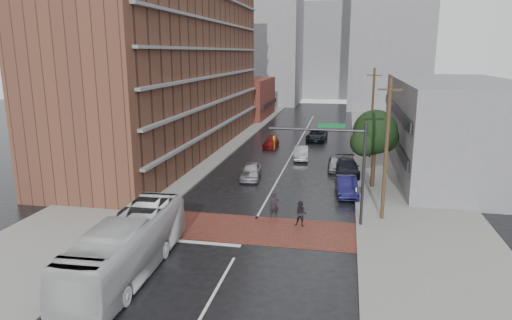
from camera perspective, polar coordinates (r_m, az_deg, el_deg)
The scene contains 24 objects.
ground at distance 30.59m, azimuth -0.93°, elevation -9.00°, with size 160.00×160.00×0.00m, color black.
crosswalk at distance 31.04m, azimuth -0.73°, elevation -8.64°, with size 14.00×5.00×0.02m, color brown.
sidewalk_west at distance 56.68m, azimuth -6.98°, elevation 1.46°, with size 9.00×90.00×0.15m, color gray.
sidewalk_east at distance 54.19m, azimuth 16.81°, elevation 0.43°, with size 9.00×90.00×0.15m, color gray.
apartment_block at distance 55.45m, azimuth -10.28°, elevation 15.57°, with size 10.00×44.00×28.00m, color brown.
storefront_west at distance 84.01m, azimuth -1.18°, elevation 7.76°, with size 8.00×16.00×7.00m, color maroon.
building_east at distance 49.32m, azimuth 23.47°, elevation 3.91°, with size 11.00×26.00×9.00m, color gray.
distant_tower_west at distance 107.63m, azimuth 0.55°, elevation 15.63°, with size 18.00×16.00×32.00m, color gray.
distant_tower_east at distance 100.19m, azimuth 16.50°, elevation 16.43°, with size 16.00×14.00×36.00m, color gray.
distant_tower_center at distance 122.81m, azimuth 8.69°, elevation 13.33°, with size 12.00×10.00×24.00m, color gray.
street_tree at distance 40.36m, azimuth 14.68°, elevation 3.06°, with size 4.20×4.10×6.90m.
signal_mast at distance 30.93m, azimuth 10.69°, elevation 0.23°, with size 6.50×0.30×7.20m.
utility_pole_near at distance 32.43m, azimuth 15.97°, elevation 1.28°, with size 1.60×0.26×10.00m.
utility_pole_far at distance 52.14m, azimuth 14.31°, elevation 5.76°, with size 1.60×0.26×10.00m.
transit_bus at distance 25.47m, azimuth -15.78°, elevation -10.41°, with size 2.66×11.35×3.16m, color silver.
pedestrian_a at distance 32.81m, azimuth 2.27°, elevation -5.66°, with size 0.69×0.45×1.90m, color black.
pedestrian_b at distance 31.38m, azimuth 5.61°, elevation -6.73°, with size 0.87×0.68×1.78m, color black.
car_travel_a at distance 42.86m, azimuth -0.66°, elevation -1.35°, with size 1.80×4.48×1.53m, color #ABADB3.
car_travel_b at distance 50.83m, azimuth 5.66°, elevation 0.87°, with size 1.53×4.37×1.44m, color #AEB2B6.
car_travel_c at distance 57.29m, azimuth 1.90°, elevation 2.20°, with size 1.66×4.07×1.18m, color maroon.
suv_travel at distance 61.96m, azimuth 7.61°, elevation 3.09°, with size 2.48×5.39×1.50m, color black.
car_parked_near at distance 38.66m, azimuth 11.26°, elevation -3.24°, with size 1.63×4.69×1.54m, color #151345.
car_parked_mid at distance 44.98m, azimuth 11.30°, elevation -0.89°, with size 2.19×5.39×1.56m, color black.
car_parked_far at distance 46.71m, azimuth 9.96°, elevation -0.43°, with size 1.61×4.00×1.36m, color #9C9FA3.
Camera 1 is at (6.00, -27.66, 11.60)m, focal length 32.00 mm.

